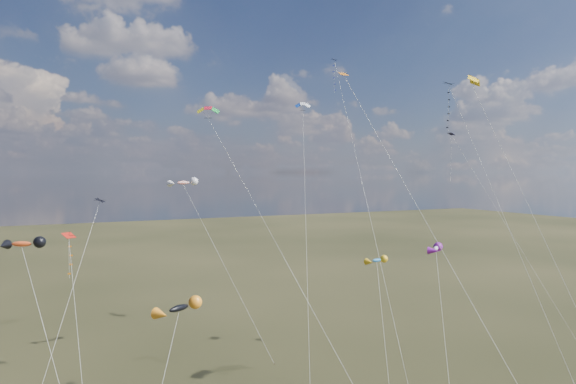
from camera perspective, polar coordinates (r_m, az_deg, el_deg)
name	(u,v)px	position (r m, az deg, el deg)	size (l,w,h in m)	color
diamond_black_high	(455,120)	(61.64, 18.05, 7.60)	(4.61, 21.72, 31.38)	black
diamond_navy_tall	(339,95)	(68.44, 5.70, 10.64)	(9.51, 29.17, 36.37)	#0A0746
diamond_black_mid	(81,261)	(48.06, -22.02, -7.08)	(7.33, 10.09, 18.52)	black
diamond_red_low	(70,264)	(48.99, -23.07, -7.40)	(1.38, 11.36, 15.59)	red
diamond_navy_right	(458,168)	(62.69, 18.34, 2.56)	(9.28, 12.46, 25.52)	#100E46
diamond_orange_center	(409,191)	(41.39, 13.35, 0.06)	(5.31, 21.11, 29.85)	orange
parafoil_yellow	(475,79)	(51.96, 20.04, 11.68)	(2.67, 17.80, 30.37)	yellow
parafoil_blue_white	(303,106)	(70.39, 1.67, 9.55)	(12.24, 24.00, 30.77)	blue
parafoil_tricolor	(209,110)	(52.72, -8.75, 8.96)	(8.76, 21.93, 27.92)	#D0CC12
novelty_black_orange	(179,308)	(38.35, -12.03, -12.54)	(6.36, 7.22, 11.75)	black
novelty_orange_black	(22,245)	(43.07, -27.46, -5.22)	(5.59, 10.44, 16.11)	#E84E1E
novelty_white_purple	(436,249)	(48.31, 16.12, -6.12)	(6.12, 9.02, 14.47)	silver
novelty_redwhite_stripe	(184,183)	(61.43, -11.52, 0.97)	(9.34, 10.28, 20.27)	red
novelty_blue_yellow	(377,261)	(48.25, 9.85, -7.59)	(4.49, 7.89, 13.21)	blue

